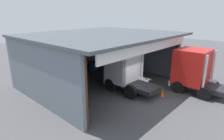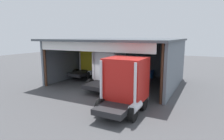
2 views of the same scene
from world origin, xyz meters
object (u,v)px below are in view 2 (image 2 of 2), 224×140
object	(u,v)px
truck_yellow_center_right_bay	(91,62)
truck_red_yard_outside	(125,83)
tool_cart	(149,74)
traffic_cone	(102,96)
truck_white_right_bay	(109,70)
oil_drum	(119,71)

from	to	relation	value
truck_yellow_center_right_bay	truck_red_yard_outside	world-z (taller)	truck_red_yard_outside
tool_cart	traffic_cone	xyz separation A→B (m)	(-1.18, -9.70, -0.22)
truck_yellow_center_right_bay	traffic_cone	xyz separation A→B (m)	(5.62, -7.10, -1.55)
truck_red_yard_outside	tool_cart	world-z (taller)	truck_red_yard_outside
truck_yellow_center_right_bay	tool_cart	world-z (taller)	truck_yellow_center_right_bay
truck_yellow_center_right_bay	traffic_cone	bearing A→B (deg)	-48.01
truck_red_yard_outside	tool_cart	bearing A→B (deg)	97.31
truck_yellow_center_right_bay	tool_cart	bearing A→B (deg)	24.59
truck_white_right_bay	tool_cart	xyz separation A→B (m)	(2.19, 6.61, -1.38)
truck_white_right_bay	truck_red_yard_outside	xyz separation A→B (m)	(3.66, -4.48, 0.07)
tool_cart	truck_red_yard_outside	bearing A→B (deg)	-82.45
truck_yellow_center_right_bay	truck_white_right_bay	xyz separation A→B (m)	(4.60, -4.01, 0.05)
oil_drum	traffic_cone	world-z (taller)	oil_drum
oil_drum	tool_cart	world-z (taller)	tool_cart
truck_red_yard_outside	traffic_cone	size ratio (longest dim) A/B	7.83
truck_yellow_center_right_bay	traffic_cone	size ratio (longest dim) A/B	9.04
tool_cart	traffic_cone	size ratio (longest dim) A/B	1.79
truck_white_right_bay	traffic_cone	bearing A→B (deg)	-70.29
truck_white_right_bay	tool_cart	distance (m)	7.10
truck_yellow_center_right_bay	truck_white_right_bay	size ratio (longest dim) A/B	1.09
oil_drum	tool_cart	size ratio (longest dim) A/B	0.87
truck_white_right_bay	tool_cart	world-z (taller)	truck_white_right_bay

